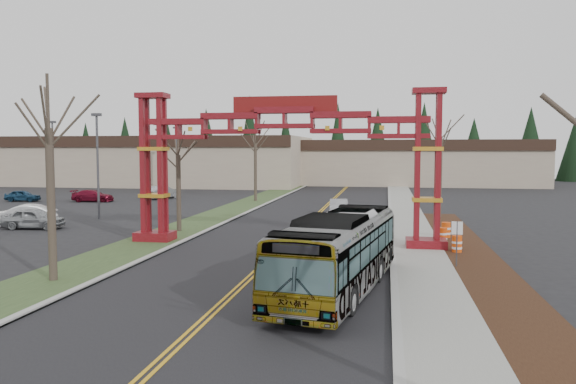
% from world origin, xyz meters
% --- Properties ---
extents(ground, '(200.00, 200.00, 0.00)m').
position_xyz_m(ground, '(0.00, 0.00, 0.00)').
color(ground, black).
rests_on(ground, ground).
extents(road, '(12.00, 110.00, 0.02)m').
position_xyz_m(road, '(0.00, 25.00, 0.01)').
color(road, black).
rests_on(road, ground).
extents(lane_line_left, '(0.12, 100.00, 0.01)m').
position_xyz_m(lane_line_left, '(-0.12, 25.00, 0.03)').
color(lane_line_left, gold).
rests_on(lane_line_left, road).
extents(lane_line_right, '(0.12, 100.00, 0.01)m').
position_xyz_m(lane_line_right, '(0.12, 25.00, 0.03)').
color(lane_line_right, gold).
rests_on(lane_line_right, road).
extents(curb_right, '(0.30, 110.00, 0.15)m').
position_xyz_m(curb_right, '(6.15, 25.00, 0.07)').
color(curb_right, '#A8A8A2').
rests_on(curb_right, ground).
extents(sidewalk_right, '(2.60, 110.00, 0.14)m').
position_xyz_m(sidewalk_right, '(7.60, 25.00, 0.08)').
color(sidewalk_right, gray).
rests_on(sidewalk_right, ground).
extents(landscape_strip, '(2.60, 50.00, 0.12)m').
position_xyz_m(landscape_strip, '(10.20, 10.00, 0.06)').
color(landscape_strip, black).
rests_on(landscape_strip, ground).
extents(grass_median, '(4.00, 110.00, 0.08)m').
position_xyz_m(grass_median, '(-8.00, 25.00, 0.04)').
color(grass_median, '#2C4321').
rests_on(grass_median, ground).
extents(curb_left, '(0.30, 110.00, 0.15)m').
position_xyz_m(curb_left, '(-6.15, 25.00, 0.07)').
color(curb_left, '#A8A8A2').
rests_on(curb_left, ground).
extents(gateway_arch, '(18.20, 1.60, 8.90)m').
position_xyz_m(gateway_arch, '(0.00, 18.00, 5.98)').
color(gateway_arch, '#5D0C0E').
rests_on(gateway_arch, ground).
extents(retail_building_west, '(46.00, 22.30, 7.50)m').
position_xyz_m(retail_building_west, '(-30.00, 71.96, 3.76)').
color(retail_building_west, tan).
rests_on(retail_building_west, ground).
extents(retail_building_east, '(38.00, 20.30, 7.00)m').
position_xyz_m(retail_building_east, '(10.00, 79.95, 3.51)').
color(retail_building_east, tan).
rests_on(retail_building_east, ground).
extents(conifer_treeline, '(116.10, 5.60, 13.00)m').
position_xyz_m(conifer_treeline, '(0.25, 92.00, 6.49)').
color(conifer_treeline, black).
rests_on(conifer_treeline, ground).
extents(transit_bus, '(4.38, 11.37, 3.09)m').
position_xyz_m(transit_bus, '(3.99, 7.79, 1.55)').
color(transit_bus, '#A0A3A8').
rests_on(transit_bus, ground).
extents(silver_sedan, '(1.88, 4.39, 1.41)m').
position_xyz_m(silver_sedan, '(1.88, 32.82, 0.70)').
color(silver_sedan, '#A5A8AD').
rests_on(silver_sedan, ground).
extents(parked_car_near_a, '(4.38, 2.13, 1.44)m').
position_xyz_m(parked_car_near_a, '(-18.58, 21.60, 0.72)').
color(parked_car_near_a, '#94989B').
rests_on(parked_car_near_a, ground).
extents(parked_car_near_b, '(4.93, 3.13, 1.53)m').
position_xyz_m(parked_car_near_b, '(-20.43, 22.96, 0.77)').
color(parked_car_near_b, white).
rests_on(parked_car_near_b, ground).
extents(parked_car_mid_a, '(4.57, 2.32, 1.27)m').
position_xyz_m(parked_car_mid_a, '(-25.06, 41.32, 0.64)').
color(parked_car_mid_a, maroon).
rests_on(parked_car_mid_a, ground).
extents(parked_car_mid_b, '(3.76, 1.85, 1.23)m').
position_xyz_m(parked_car_mid_b, '(-32.65, 40.32, 0.62)').
color(parked_car_mid_b, navy).
rests_on(parked_car_mid_b, ground).
extents(parked_car_far_a, '(3.06, 4.69, 1.46)m').
position_xyz_m(parked_car_far_a, '(-19.16, 46.04, 0.73)').
color(parked_car_far_a, '#989A9F').
rests_on(parked_car_far_a, ground).
extents(bare_tree_median_near, '(3.40, 3.40, 8.67)m').
position_xyz_m(bare_tree_median_near, '(-8.00, 7.45, 6.39)').
color(bare_tree_median_near, '#382D26').
rests_on(bare_tree_median_near, ground).
extents(bare_tree_median_mid, '(3.15, 3.15, 7.27)m').
position_xyz_m(bare_tree_median_mid, '(-8.00, 22.02, 5.16)').
color(bare_tree_median_mid, '#382D26').
rests_on(bare_tree_median_mid, ground).
extents(bare_tree_median_far, '(3.27, 3.27, 8.38)m').
position_xyz_m(bare_tree_median_far, '(-8.00, 44.50, 6.18)').
color(bare_tree_median_far, '#382D26').
rests_on(bare_tree_median_far, ground).
extents(bare_tree_right_far, '(3.25, 3.25, 8.56)m').
position_xyz_m(bare_tree_right_far, '(10.00, 32.55, 6.37)').
color(bare_tree_right_far, '#382D26').
rests_on(bare_tree_right_far, ground).
extents(light_pole_near, '(0.73, 0.37, 8.42)m').
position_xyz_m(light_pole_near, '(-16.87, 27.55, 4.87)').
color(light_pole_near, '#3F3F44').
rests_on(light_pole_near, ground).
extents(light_pole_mid, '(0.75, 0.37, 8.62)m').
position_xyz_m(light_pole_mid, '(-29.61, 41.39, 4.99)').
color(light_pole_mid, '#3F3F44').
rests_on(light_pole_mid, ground).
extents(light_pole_far, '(0.74, 0.37, 8.51)m').
position_xyz_m(light_pole_far, '(-21.27, 55.87, 4.92)').
color(light_pole_far, '#3F3F44').
rests_on(light_pole_far, ground).
extents(street_sign, '(0.51, 0.09, 2.22)m').
position_xyz_m(street_sign, '(9.05, 13.06, 1.60)').
color(street_sign, '#3F3F44').
rests_on(street_sign, ground).
extents(barrel_south, '(0.54, 0.54, 0.99)m').
position_xyz_m(barrel_south, '(9.52, 16.85, 0.50)').
color(barrel_south, '#E1490C').
rests_on(barrel_south, ground).
extents(barrel_mid, '(0.54, 0.54, 1.00)m').
position_xyz_m(barrel_mid, '(9.06, 19.82, 0.50)').
color(barrel_mid, '#E1490C').
rests_on(barrel_mid, ground).
extents(barrel_north, '(0.57, 0.57, 1.06)m').
position_xyz_m(barrel_north, '(9.46, 21.88, 0.53)').
color(barrel_north, '#E1490C').
rests_on(barrel_north, ground).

